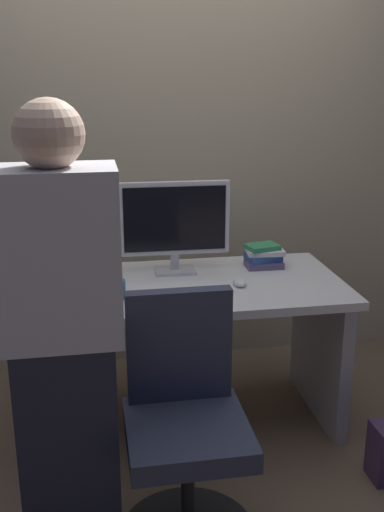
# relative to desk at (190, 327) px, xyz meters

# --- Properties ---
(ground_plane) EXTENTS (9.00, 9.00, 0.00)m
(ground_plane) POSITION_rel_desk_xyz_m (0.00, 0.00, -0.51)
(ground_plane) COLOR brown
(wall_back) EXTENTS (6.40, 0.10, 3.00)m
(wall_back) POSITION_rel_desk_xyz_m (0.00, 0.80, 0.99)
(wall_back) COLOR tan
(wall_back) RESTS_ON ground
(desk) EXTENTS (1.46, 0.76, 0.74)m
(desk) POSITION_rel_desk_xyz_m (0.00, 0.00, 0.00)
(desk) COLOR white
(desk) RESTS_ON ground
(office_chair) EXTENTS (0.52, 0.52, 0.94)m
(office_chair) POSITION_rel_desk_xyz_m (-0.15, -0.75, -0.08)
(office_chair) COLOR black
(office_chair) RESTS_ON ground
(person_at_desk) EXTENTS (0.40, 0.24, 1.64)m
(person_at_desk) POSITION_rel_desk_xyz_m (-0.57, -0.78, 0.33)
(person_at_desk) COLOR #262838
(person_at_desk) RESTS_ON ground
(monitor) EXTENTS (0.54, 0.14, 0.46)m
(monitor) POSITION_rel_desk_xyz_m (-0.05, 0.17, 0.49)
(monitor) COLOR silver
(monitor) RESTS_ON desk
(keyboard) EXTENTS (0.44, 0.15, 0.02)m
(keyboard) POSITION_rel_desk_xyz_m (-0.10, -0.09, 0.24)
(keyboard) COLOR white
(keyboard) RESTS_ON desk
(mouse) EXTENTS (0.06, 0.10, 0.03)m
(mouse) POSITION_rel_desk_xyz_m (0.22, -0.07, 0.25)
(mouse) COLOR white
(mouse) RESTS_ON desk
(cup_near_keyboard) EXTENTS (0.07, 0.07, 0.09)m
(cup_near_keyboard) POSITION_rel_desk_xyz_m (-0.35, -0.14, 0.27)
(cup_near_keyboard) COLOR #3372B2
(cup_near_keyboard) RESTS_ON desk
(cup_by_monitor) EXTENTS (0.08, 0.08, 0.09)m
(cup_by_monitor) POSITION_rel_desk_xyz_m (-0.48, 0.14, 0.28)
(cup_by_monitor) COLOR silver
(cup_by_monitor) RESTS_ON desk
(book_stack) EXTENTS (0.20, 0.15, 0.12)m
(book_stack) POSITION_rel_desk_xyz_m (0.41, 0.18, 0.29)
(book_stack) COLOR #594C72
(book_stack) RESTS_ON desk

